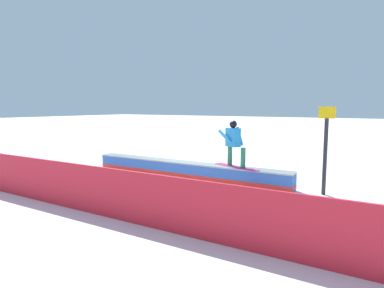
# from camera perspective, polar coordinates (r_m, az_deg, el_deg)

# --- Properties ---
(ground_plane) EXTENTS (120.00, 120.00, 0.00)m
(ground_plane) POSITION_cam_1_polar(r_m,az_deg,el_deg) (10.54, -1.25, -5.91)
(ground_plane) COLOR white
(grind_box) EXTENTS (6.92, 0.60, 0.52)m
(grind_box) POSITION_cam_1_polar(r_m,az_deg,el_deg) (10.49, -1.25, -4.65)
(grind_box) COLOR #2D61B7
(grind_box) RESTS_ON ground_plane
(snowboarder) EXTENTS (1.57, 0.81, 1.35)m
(snowboarder) POSITION_cam_1_polar(r_m,az_deg,el_deg) (9.59, 7.32, 0.34)
(snowboarder) COLOR #BC2986
(snowboarder) RESTS_ON grind_box
(safety_fence) EXTENTS (12.42, 0.22, 1.03)m
(safety_fence) POSITION_cam_1_polar(r_m,az_deg,el_deg) (7.51, -18.19, -7.33)
(safety_fence) COLOR red
(safety_fence) RESTS_ON ground_plane
(trail_marker) EXTENTS (0.40, 0.10, 2.27)m
(trail_marker) POSITION_cam_1_polar(r_m,az_deg,el_deg) (9.04, 22.23, -0.72)
(trail_marker) COLOR #262628
(trail_marker) RESTS_ON ground_plane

